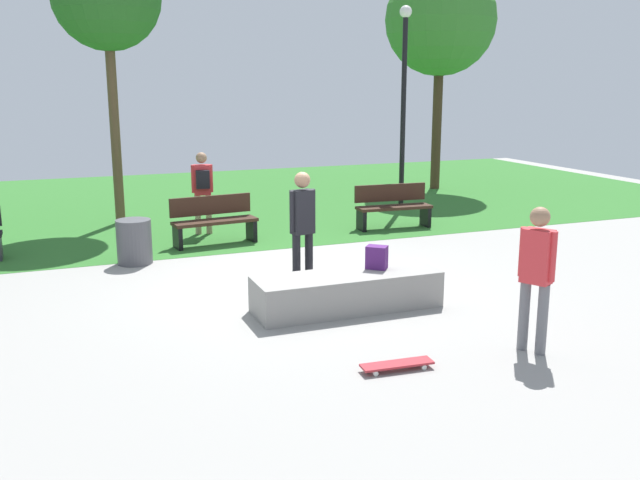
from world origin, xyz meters
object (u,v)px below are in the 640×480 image
at_px(skater_watching, 303,221).
at_px(trash_bin, 134,242).
at_px(backpack_on_ledge, 377,257).
at_px(skater_performing_trick, 536,269).
at_px(park_bench_center_lawn, 214,219).
at_px(tree_tall_oak, 441,20).
at_px(pedestrian_with_backpack, 202,186).
at_px(lamp_post, 404,90).
at_px(concrete_ledge, 347,292).
at_px(skateboard_by_ledge, 397,364).
at_px(park_bench_by_oak, 393,205).

height_order(skater_watching, trash_bin, skater_watching).
relative_size(backpack_on_ledge, skater_performing_trick, 0.19).
distance_m(park_bench_center_lawn, tree_tall_oak, 9.83).
bearing_deg(tree_tall_oak, pedestrian_with_backpack, -153.67).
bearing_deg(lamp_post, concrete_ledge, -123.23).
xyz_separation_m(skateboard_by_ledge, park_bench_by_oak, (3.40, 6.74, 0.42)).
distance_m(concrete_ledge, skater_watching, 1.36).
relative_size(lamp_post, trash_bin, 6.23).
bearing_deg(skater_watching, concrete_ledge, -77.02).
distance_m(park_bench_by_oak, tree_tall_oak, 7.21).
bearing_deg(skater_performing_trick, park_bench_by_oak, 75.88).
height_order(park_bench_center_lawn, lamp_post, lamp_post).
bearing_deg(park_bench_by_oak, skater_performing_trick, -104.12).
bearing_deg(skater_watching, tree_tall_oak, 49.17).
xyz_separation_m(park_bench_center_lawn, tree_tall_oak, (7.56, 4.69, 4.19)).
relative_size(skater_watching, tree_tall_oak, 0.28).
height_order(park_bench_by_oak, trash_bin, park_bench_by_oak).
bearing_deg(skater_performing_trick, skateboard_by_ledge, 177.07).
bearing_deg(skater_performing_trick, concrete_ledge, 121.81).
bearing_deg(park_bench_center_lawn, backpack_on_ledge, -73.68).
distance_m(concrete_ledge, lamp_post, 8.12).
height_order(concrete_ledge, park_bench_by_oak, park_bench_by_oak).
distance_m(skater_watching, park_bench_by_oak, 4.90).
relative_size(backpack_on_ledge, tree_tall_oak, 0.05).
bearing_deg(pedestrian_with_backpack, concrete_ledge, -81.84).
relative_size(concrete_ledge, tree_tall_oak, 0.41).
relative_size(concrete_ledge, trash_bin, 3.37).
bearing_deg(pedestrian_with_backpack, skateboard_by_ledge, -86.54).
bearing_deg(park_bench_center_lawn, tree_tall_oak, 31.78).
bearing_deg(skateboard_by_ledge, backpack_on_ledge, 69.62).
bearing_deg(skateboard_by_ledge, skater_watching, 88.57).
bearing_deg(park_bench_by_oak, concrete_ledge, -123.49).
distance_m(skateboard_by_ledge, trash_bin, 6.04).
xyz_separation_m(skater_watching, park_bench_center_lawn, (-0.54, 3.44, -0.56)).
bearing_deg(pedestrian_with_backpack, lamp_post, 11.12).
bearing_deg(backpack_on_ledge, park_bench_center_lawn, 147.03).
bearing_deg(lamp_post, backpack_on_ledge, -120.49).
height_order(lamp_post, pedestrian_with_backpack, lamp_post).
relative_size(skateboard_by_ledge, pedestrian_with_backpack, 0.49).
relative_size(park_bench_center_lawn, park_bench_by_oak, 1.01).
bearing_deg(trash_bin, tree_tall_oak, 31.58).
xyz_separation_m(skater_watching, park_bench_by_oak, (3.32, 3.57, -0.56)).
distance_m(skater_watching, park_bench_center_lawn, 3.53).
bearing_deg(concrete_ledge, park_bench_by_oak, 56.51).
bearing_deg(concrete_ledge, tree_tall_oak, 53.63).
relative_size(skateboard_by_ledge, tree_tall_oak, 0.13).
xyz_separation_m(backpack_on_ledge, pedestrian_with_backpack, (-1.28, 5.34, 0.34)).
xyz_separation_m(skater_performing_trick, park_bench_center_lawn, (-2.14, 6.70, -0.50)).
relative_size(skater_performing_trick, trash_bin, 2.23).
xyz_separation_m(skater_performing_trick, tree_tall_oak, (5.42, 11.38, 3.68)).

